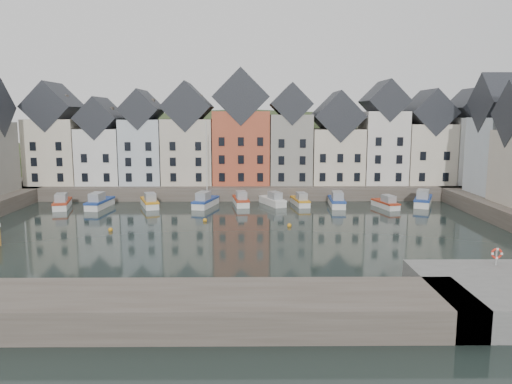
{
  "coord_description": "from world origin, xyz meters",
  "views": [
    {
      "loc": [
        1.61,
        -51.07,
        12.73
      ],
      "look_at": [
        2.17,
        6.0,
        3.9
      ],
      "focal_mm": 35.0,
      "sensor_mm": 36.0,
      "label": 1
    }
  ],
  "objects": [
    {
      "name": "far_quay",
      "position": [
        0.0,
        30.0,
        1.0
      ],
      "size": [
        90.0,
        16.0,
        2.0
      ],
      "primitive_type": "cube",
      "color": "#4D453B",
      "rests_on": "ground"
    },
    {
      "name": "boat_c",
      "position": [
        -12.59,
        17.64,
        0.68
      ],
      "size": [
        3.72,
        6.24,
        2.29
      ],
      "rotation": [
        0.0,
        0.0,
        0.34
      ],
      "color": "silver",
      "rests_on": "ground"
    },
    {
      "name": "boat_f",
      "position": [
        4.72,
        19.03,
        0.65
      ],
      "size": [
        3.89,
        5.95,
        2.19
      ],
      "rotation": [
        0.0,
        0.0,
        0.41
      ],
      "color": "silver",
      "rests_on": "ground"
    },
    {
      "name": "boat_j",
      "position": [
        26.05,
        18.52,
        0.77
      ],
      "size": [
        4.53,
        6.99,
        2.57
      ],
      "rotation": [
        0.0,
        0.0,
        -0.4
      ],
      "color": "silver",
      "rests_on": "ground"
    },
    {
      "name": "boat_d",
      "position": [
        -4.84,
        17.79,
        0.79
      ],
      "size": [
        3.52,
        6.62,
        12.09
      ],
      "rotation": [
        0.0,
        0.0,
        -0.26
      ],
      "color": "silver",
      "rests_on": "ground"
    },
    {
      "name": "boat_g",
      "position": [
        8.63,
        18.83,
        0.62
      ],
      "size": [
        2.48,
        5.64,
        2.09
      ],
      "rotation": [
        0.0,
        0.0,
        0.15
      ],
      "color": "silver",
      "rests_on": "ground"
    },
    {
      "name": "boat_e",
      "position": [
        0.14,
        19.03,
        0.68
      ],
      "size": [
        2.67,
        6.19,
        2.3
      ],
      "rotation": [
        0.0,
        0.0,
        0.14
      ],
      "color": "silver",
      "rests_on": "ground"
    },
    {
      "name": "boat_b",
      "position": [
        -19.43,
        17.05,
        0.73
      ],
      "size": [
        2.63,
        6.57,
        2.46
      ],
      "rotation": [
        0.0,
        0.0,
        -0.1
      ],
      "color": "silver",
      "rests_on": "ground"
    },
    {
      "name": "ground",
      "position": [
        0.0,
        0.0,
        0.0
      ],
      "size": [
        260.0,
        260.0,
        0.0
      ],
      "primitive_type": "plane",
      "color": "black",
      "rests_on": "ground"
    },
    {
      "name": "life_ring_post",
      "position": [
        19.25,
        -16.55,
        2.86
      ],
      "size": [
        0.8,
        0.17,
        1.3
      ],
      "color": "gray",
      "rests_on": "near_quay"
    },
    {
      "name": "boat_i",
      "position": [
        20.27,
        16.62,
        0.61
      ],
      "size": [
        2.96,
        5.62,
        2.06
      ],
      "rotation": [
        0.0,
        0.0,
        0.25
      ],
      "color": "silver",
      "rests_on": "ground"
    },
    {
      "name": "hillside",
      "position": [
        0.02,
        56.0,
        -17.96
      ],
      "size": [
        153.6,
        70.4,
        64.0
      ],
      "color": "#26361B",
      "rests_on": "ground"
    },
    {
      "name": "boat_a",
      "position": [
        -24.51,
        16.93,
        0.7
      ],
      "size": [
        3.21,
        6.39,
        2.35
      ],
      "rotation": [
        0.0,
        0.0,
        0.22
      ],
      "color": "silver",
      "rests_on": "ground"
    },
    {
      "name": "mooring_buoys",
      "position": [
        -4.0,
        5.33,
        0.15
      ],
      "size": [
        20.5,
        5.5,
        0.5
      ],
      "color": "orange",
      "rests_on": "ground"
    },
    {
      "name": "near_wall",
      "position": [
        -10.0,
        -22.0,
        1.0
      ],
      "size": [
        50.0,
        6.0,
        2.0
      ],
      "primitive_type": "cube",
      "color": "#4D453B",
      "rests_on": "ground"
    },
    {
      "name": "far_terrace",
      "position": [
        3.21,
        28.0,
        8.88
      ],
      "size": [
        72.37,
        8.16,
        17.78
      ],
      "color": "beige",
      "rests_on": "far_quay"
    },
    {
      "name": "boat_h",
      "position": [
        13.66,
        17.97,
        0.72
      ],
      "size": [
        2.3,
        6.37,
        2.41
      ],
      "rotation": [
        0.0,
        0.0,
        -0.06
      ],
      "color": "silver",
      "rests_on": "ground"
    }
  ]
}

